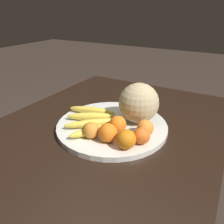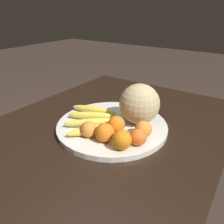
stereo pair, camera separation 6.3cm
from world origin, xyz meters
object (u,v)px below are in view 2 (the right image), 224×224
Objects in this scene: kitchen_table at (98,155)px; orange_front_right at (122,140)px; orange_back_right at (89,129)px; melon at (139,104)px; produce_tag at (124,139)px; fruit_bowl at (112,125)px; orange_mid_center at (143,129)px; orange_top_small at (138,137)px; orange_back_left at (105,132)px; banana_bunch at (93,118)px; orange_front_left at (116,124)px.

kitchen_table is 19.59× the size of orange_front_right.
melon is at bearing -25.27° from orange_back_right.
produce_tag is (0.05, -0.11, -0.03)m from orange_back_right.
orange_mid_center reaches higher than fruit_bowl.
orange_top_small is at bearing -170.52° from orange_mid_center.
orange_back_left reaches higher than kitchen_table.
orange_back_right is at bearing 85.76° from banana_bunch.
fruit_bowl is 0.17m from orange_top_small.
banana_bunch is at bearing 85.78° from orange_front_left.
produce_tag is at bearing -48.71° from orange_back_left.
orange_back_right is at bearing -168.35° from kitchen_table.
orange_back_left is at bearing 135.66° from orange_mid_center.
produce_tag is (-0.14, -0.02, -0.08)m from melon.
orange_front_right is at bearing -136.99° from orange_front_left.
orange_back_left reaches higher than orange_mid_center.
melon is 2.62× the size of orange_mid_center.
orange_back_left is (-0.07, -0.00, 0.00)m from orange_front_left.
orange_front_left is at bearing 33.51° from produce_tag.
orange_back_right is at bearing 154.73° from melon.
orange_back_right is at bearing 91.61° from orange_front_right.
orange_front_left is at bearing 165.14° from melon.
banana_bunch is (-0.10, 0.15, -0.06)m from melon.
melon is 0.19m from orange_back_left.
banana_bunch is at bearing 55.81° from orange_back_left.
banana_bunch is 4.21× the size of orange_front_left.
fruit_bowl is 0.15m from orange_mid_center.
orange_back_right reaches higher than produce_tag.
kitchen_table is 4.84× the size of banana_bunch.
melon is 0.20m from orange_front_right.
fruit_bowl is 6.66× the size of orange_front_right.
orange_front_left is 1.07× the size of orange_back_right.
orange_front_left reaches higher than fruit_bowl.
banana_bunch is 4.49× the size of orange_back_right.
banana_bunch is at bearing 125.48° from melon.
orange_back_left is (-0.08, -0.12, 0.02)m from banana_bunch.
orange_back_left is (-0.10, 0.09, 0.00)m from orange_mid_center.
orange_front_right is at bearing -94.33° from orange_back_left.
orange_front_left is at bearing 75.54° from orange_top_small.
orange_mid_center is (0.05, -0.17, 0.15)m from kitchen_table.
kitchen_table is at bearing 57.87° from produce_tag.
banana_bunch is 0.14m from orange_back_left.
produce_tag is at bearing 131.89° from banana_bunch.
orange_back_right is 0.72× the size of produce_tag.
orange_back_right reaches higher than orange_top_small.
kitchen_table is 20.39× the size of orange_front_left.
orange_back_left is at bearing -81.66° from orange_back_right.
fruit_bowl is (0.06, -0.03, 0.11)m from kitchen_table.
orange_back_left is at bearing 113.29° from orange_top_small.
orange_front_left reaches higher than produce_tag.
orange_mid_center is (-0.02, -0.14, 0.04)m from fruit_bowl.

